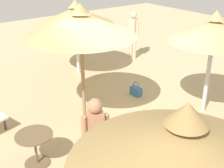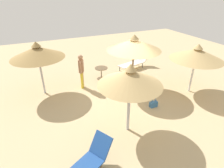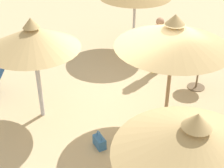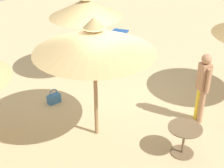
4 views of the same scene
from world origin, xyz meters
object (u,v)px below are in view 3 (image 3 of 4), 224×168
(parasol_umbrella_far_right, at_px, (174,36))
(parasol_umbrella_near_right, at_px, (194,140))
(side_table_round, at_px, (198,73))
(parasol_umbrella_front, at_px, (33,38))
(handbag, at_px, (99,142))
(person_standing_far_left, at_px, (158,42))

(parasol_umbrella_far_right, xyz_separation_m, parasol_umbrella_near_right, (-2.46, 1.33, -0.36))
(parasol_umbrella_near_right, relative_size, side_table_round, 3.39)
(parasol_umbrella_front, bearing_deg, handbag, -154.67)
(side_table_round, bearing_deg, parasol_umbrella_near_right, 138.67)
(person_standing_far_left, bearing_deg, parasol_umbrella_near_right, 151.98)
(parasol_umbrella_far_right, distance_m, parasol_umbrella_near_right, 2.82)
(parasol_umbrella_near_right, bearing_deg, person_standing_far_left, -28.02)
(parasol_umbrella_near_right, bearing_deg, side_table_round, -41.33)
(parasol_umbrella_front, xyz_separation_m, side_table_round, (-0.63, -4.20, -1.60))
(person_standing_far_left, height_order, handbag, person_standing_far_left)
(person_standing_far_left, xyz_separation_m, side_table_round, (-1.22, -0.54, -0.53))
(parasol_umbrella_near_right, xyz_separation_m, side_table_round, (3.42, -3.00, -1.43))
(parasol_umbrella_far_right, xyz_separation_m, handbag, (-0.08, 1.74, -2.11))
(parasol_umbrella_far_right, bearing_deg, handbag, 92.54)
(handbag, bearing_deg, person_standing_far_left, -51.88)
(parasol_umbrella_front, distance_m, side_table_round, 4.54)
(parasol_umbrella_far_right, bearing_deg, side_table_round, -60.21)
(parasol_umbrella_far_right, relative_size, handbag, 6.56)
(parasol_umbrella_far_right, bearing_deg, parasol_umbrella_front, 57.84)
(side_table_round, bearing_deg, person_standing_far_left, 23.65)
(parasol_umbrella_far_right, distance_m, parasol_umbrella_front, 2.99)
(parasol_umbrella_far_right, relative_size, parasol_umbrella_front, 1.08)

